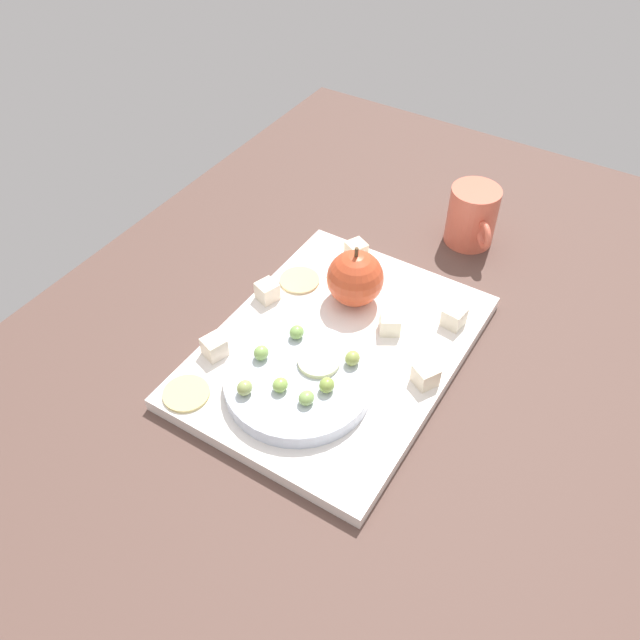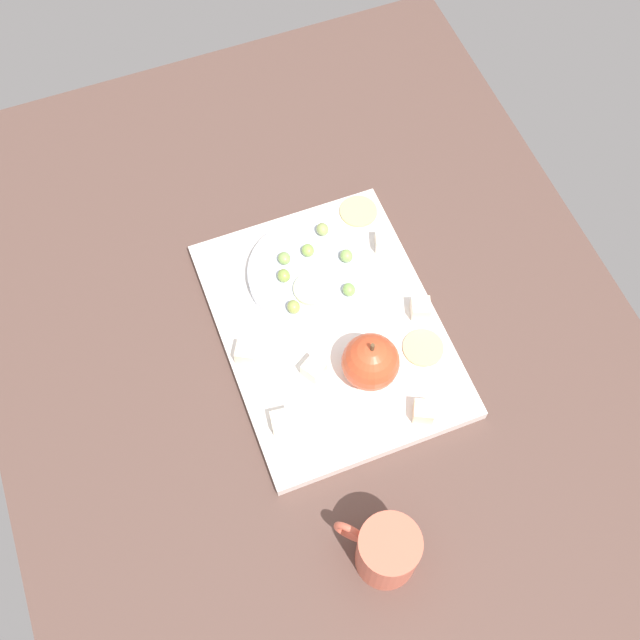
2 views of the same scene
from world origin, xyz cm
name	(u,v)px [view 1 (image 1 of 2)]	position (x,y,z in cm)	size (l,w,h in cm)	color
table	(365,359)	(0.00, 0.00, 2.35)	(116.54, 85.12, 4.69)	brown
platter	(335,350)	(3.19, -2.55, 5.57)	(37.41, 28.09, 1.76)	white
serving_dish	(298,382)	(11.10, -2.77, 7.39)	(17.01, 17.01, 1.87)	silver
apple_whole	(355,278)	(-5.17, -4.69, 10.13)	(7.34, 7.34, 7.34)	#D44C29
apple_stem	(356,252)	(-5.17, -4.69, 14.40)	(0.50, 0.50, 1.20)	brown
cheese_cube_0	(356,250)	(-12.81, -8.77, 7.70)	(2.49, 2.49, 2.49)	#F5E8BD
cheese_cube_1	(267,291)	(0.65, -14.45, 7.70)	(2.49, 2.49, 2.49)	#F9E9CA
cheese_cube_2	(454,317)	(-7.76, 8.16, 7.70)	(2.49, 2.49, 2.49)	white
cheese_cube_3	(426,375)	(2.80, 9.24, 7.70)	(2.49, 2.49, 2.49)	#F9E6C4
cheese_cube_4	(390,323)	(-2.54, 1.88, 7.70)	(2.49, 2.49, 2.49)	#F8EFCC
cheese_cube_5	(214,347)	(12.10, -14.13, 7.70)	(2.49, 2.49, 2.49)	#F9E7CE
cracker_0	(300,280)	(-4.33, -12.70, 6.66)	(5.38, 5.38, 0.40)	#D2B882
cracker_1	(186,394)	(18.78, -13.03, 6.66)	(5.38, 5.38, 0.40)	#D5C37D
grape_0	(307,398)	(13.68, 0.03, 9.07)	(1.86, 1.67, 1.49)	#8FB55D
grape_1	(245,388)	(16.15, -6.48, 9.18)	(1.86, 1.67, 1.70)	#9BAD60
grape_2	(280,385)	(13.70, -3.42, 9.12)	(1.86, 1.67, 1.59)	#94BA55
grape_3	(261,353)	(10.95, -7.95, 9.19)	(1.86, 1.67, 1.73)	#91BB5E
grape_4	(352,358)	(6.13, 1.42, 9.20)	(1.86, 1.67, 1.76)	#9EAF53
grape_5	(297,332)	(5.98, -6.31, 9.13)	(1.86, 1.67, 1.62)	#88B65A
grape_6	(327,385)	(11.06, 1.00, 9.19)	(1.86, 1.67, 1.72)	#91AE4A
apple_slice_0	(319,361)	(8.12, -1.87, 8.62)	(4.92, 4.92, 0.60)	beige
cup	(472,216)	(-26.98, 2.40, 9.08)	(8.82, 8.40, 8.79)	#E2684E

